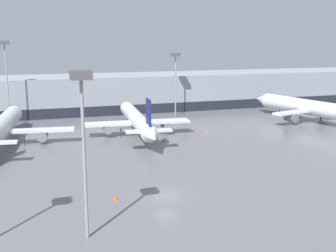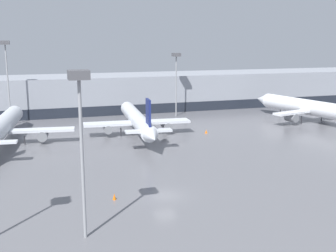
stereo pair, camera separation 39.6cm
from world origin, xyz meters
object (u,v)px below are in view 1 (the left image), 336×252
object	(u,v)px
parked_jet_3	(137,120)
apron_light_mast_3	(82,105)
parked_jet_2	(0,129)
apron_light_mast_2	(5,59)
parked_jet_0	(309,108)
traffic_cone_3	(206,131)
apron_light_mast_1	(176,65)
traffic_cone_2	(116,197)

from	to	relation	value
parked_jet_3	apron_light_mast_3	xyz separation A→B (m)	(-14.43, -39.83, 9.50)
parked_jet_2	apron_light_mast_2	world-z (taller)	apron_light_mast_2
parked_jet_0	traffic_cone_3	world-z (taller)	parked_jet_0
parked_jet_0	apron_light_mast_1	size ratio (longest dim) A/B	2.23
traffic_cone_3	parked_jet_3	bearing A→B (deg)	169.29
apron_light_mast_1	apron_light_mast_2	bearing A→B (deg)	179.26
traffic_cone_2	apron_light_mast_2	bearing A→B (deg)	105.14
parked_jet_0	apron_light_mast_3	size ratio (longest dim) A/B	2.14
parked_jet_3	apron_light_mast_1	distance (m)	23.86
parked_jet_2	apron_light_mast_1	size ratio (longest dim) A/B	2.46
traffic_cone_3	parked_jet_0	bearing A→B (deg)	7.50
traffic_cone_3	apron_light_mast_2	xyz separation A→B (m)	(-36.66, 20.34, 13.65)
parked_jet_2	traffic_cone_3	size ratio (longest dim) A/B	52.59
parked_jet_0	apron_light_mast_1	world-z (taller)	apron_light_mast_1
traffic_cone_2	traffic_cone_3	world-z (taller)	traffic_cone_2
apron_light_mast_1	apron_light_mast_3	world-z (taller)	apron_light_mast_3
traffic_cone_2	traffic_cone_3	bearing A→B (deg)	51.13
parked_jet_0	apron_light_mast_3	distance (m)	67.86
parked_jet_0	apron_light_mast_3	bearing A→B (deg)	113.41
parked_jet_0	apron_light_mast_2	distance (m)	65.72
apron_light_mast_3	traffic_cone_3	bearing A→B (deg)	53.58
parked_jet_3	apron_light_mast_1	bearing A→B (deg)	-33.73
parked_jet_3	traffic_cone_2	xyz separation A→B (m)	(-10.20, -31.42, -2.53)
apron_light_mast_1	parked_jet_0	bearing A→B (deg)	-32.89
apron_light_mast_3	parked_jet_3	bearing A→B (deg)	70.08
parked_jet_2	traffic_cone_3	bearing A→B (deg)	-86.36
traffic_cone_2	apron_light_mast_3	size ratio (longest dim) A/B	0.05
traffic_cone_3	apron_light_mast_3	distance (m)	47.96
parked_jet_2	traffic_cone_3	distance (m)	37.55
apron_light_mast_1	apron_light_mast_3	bearing A→B (deg)	-116.10
traffic_cone_3	parked_jet_2	bearing A→B (deg)	176.63
traffic_cone_2	traffic_cone_3	xyz separation A→B (m)	(23.33, 28.94, -0.03)
traffic_cone_2	apron_light_mast_1	bearing A→B (deg)	64.00
parked_jet_0	traffic_cone_2	distance (m)	58.99
apron_light_mast_3	parked_jet_2	bearing A→B (deg)	103.98
parked_jet_3	apron_light_mast_1	world-z (taller)	apron_light_mast_1
traffic_cone_2	apron_light_mast_3	distance (m)	15.27
parked_jet_2	apron_light_mast_3	size ratio (longest dim) A/B	2.37
parked_jet_2	parked_jet_3	distance (m)	24.28
traffic_cone_3	apron_light_mast_2	bearing A→B (deg)	150.97
parked_jet_2	apron_light_mast_1	bearing A→B (deg)	-57.99
parked_jet_3	apron_light_mast_2	size ratio (longest dim) A/B	1.94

